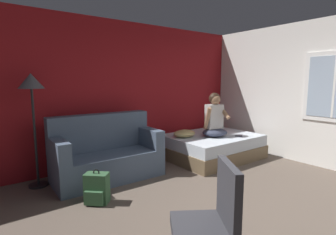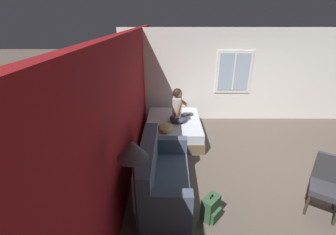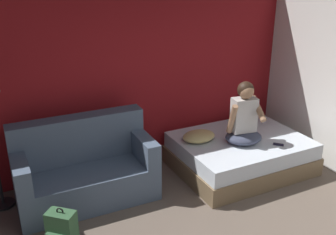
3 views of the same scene
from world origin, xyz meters
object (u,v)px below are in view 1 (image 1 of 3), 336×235
object	(u,v)px
bed	(212,146)
couch	(106,154)
throw_pillow	(184,133)
backpack	(97,189)
cell_phone	(239,136)
side_chair	(211,221)
floor_lamp	(32,92)
person_seated	(215,119)

from	to	relation	value
bed	couch	distance (m)	2.24
bed	throw_pillow	size ratio (longest dim) A/B	3.83
backpack	cell_phone	xyz separation A→B (m)	(3.04, 0.13, 0.29)
side_chair	cell_phone	distance (m)	3.48
bed	floor_lamp	xyz separation A→B (m)	(-3.21, 0.54, 1.19)
couch	bed	bearing A→B (deg)	-6.57
backpack	throw_pillow	bearing A→B (deg)	19.14
floor_lamp	cell_phone	bearing A→B (deg)	-14.95
bed	floor_lamp	world-z (taller)	floor_lamp
side_chair	backpack	bearing A→B (deg)	95.84
bed	throw_pillow	xyz separation A→B (m)	(-0.59, 0.20, 0.31)
side_chair	person_seated	xyz separation A→B (m)	(2.47, 2.29, 0.30)
throw_pillow	cell_phone	world-z (taller)	throw_pillow
throw_pillow	cell_phone	distance (m)	1.10
couch	throw_pillow	size ratio (longest dim) A/B	3.57
bed	person_seated	world-z (taller)	person_seated
person_seated	throw_pillow	world-z (taller)	person_seated
person_seated	bed	bearing A→B (deg)	61.69
person_seated	throw_pillow	distance (m)	0.68
bed	backpack	bearing A→B (deg)	-168.78
person_seated	floor_lamp	distance (m)	3.28
throw_pillow	cell_phone	bearing A→B (deg)	-33.47
couch	side_chair	xyz separation A→B (m)	(-0.30, -2.65, 0.14)
backpack	throw_pillow	world-z (taller)	throw_pillow
backpack	cell_phone	size ratio (longest dim) A/B	3.18
backpack	person_seated	bearing A→B (deg)	9.25
side_chair	floor_lamp	distance (m)	3.14
bed	side_chair	xyz separation A→B (m)	(-2.52, -2.39, 0.30)
side_chair	throw_pillow	bearing A→B (deg)	53.29
couch	throw_pillow	bearing A→B (deg)	-1.99
bed	throw_pillow	bearing A→B (deg)	161.31
couch	floor_lamp	size ratio (longest dim) A/B	1.01
cell_phone	person_seated	bearing A→B (deg)	97.99
bed	backpack	size ratio (longest dim) A/B	4.02
person_seated	floor_lamp	size ratio (longest dim) A/B	0.51
floor_lamp	backpack	bearing A→B (deg)	-64.97
throw_pillow	floor_lamp	bearing A→B (deg)	172.66
throw_pillow	bed	bearing A→B (deg)	-18.69
couch	floor_lamp	bearing A→B (deg)	164.14
couch	floor_lamp	xyz separation A→B (m)	(-0.99, 0.28, 1.04)
bed	floor_lamp	bearing A→B (deg)	170.51
couch	backpack	world-z (taller)	couch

